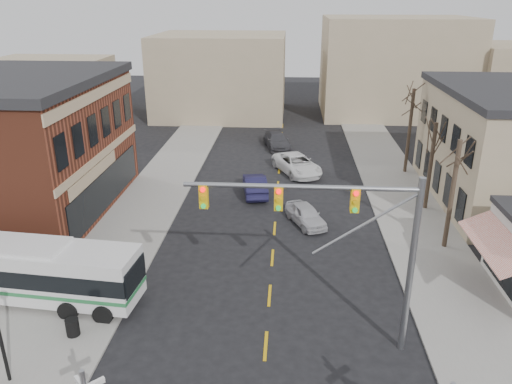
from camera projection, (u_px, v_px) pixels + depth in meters
ground at (263, 378)px, 20.26m from camera, size 160.00×160.00×0.00m
sidewalk_west at (157, 191)px, 39.39m from camera, size 5.00×60.00×0.12m
sidewalk_east at (401, 197)px, 38.19m from camera, size 5.00×60.00×0.12m
tree_east_a at (452, 195)px, 29.44m from camera, size 0.28×0.28×6.75m
tree_east_b at (430, 166)px, 35.07m from camera, size 0.28×0.28×6.30m
tree_east_c at (409, 131)px, 42.31m from camera, size 0.28×0.28×7.20m
transit_bus at (22, 270)px, 24.86m from camera, size 12.07×3.71×3.06m
traffic_signal_mast at (349, 230)px, 20.06m from camera, size 9.42×0.30×8.00m
trash_bin at (73, 327)px, 22.52m from camera, size 0.60×0.60×0.82m
car_a at (306, 215)px, 33.65m from camera, size 3.14×4.36×1.38m
car_b at (255, 185)px, 38.68m from camera, size 2.37×4.94×1.56m
car_c at (297, 164)px, 43.29m from camera, size 4.84×6.39×1.61m
car_d at (277, 141)px, 50.48m from camera, size 3.29×5.52×1.50m
pedestrian_near at (101, 288)px, 24.57m from camera, size 0.48×0.70×1.86m
pedestrian_far at (80, 255)px, 28.06m from camera, size 0.87×0.94×1.54m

